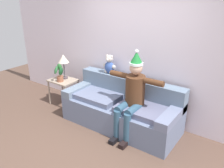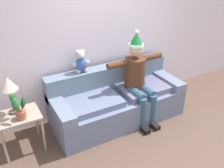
{
  "view_description": "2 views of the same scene",
  "coord_description": "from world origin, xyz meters",
  "views": [
    {
      "loc": [
        2.11,
        -2.3,
        2.42
      ],
      "look_at": [
        -0.17,
        0.93,
        0.84
      ],
      "focal_mm": 37.17,
      "sensor_mm": 36.0,
      "label": 1
    },
    {
      "loc": [
        -1.8,
        -2.06,
        2.58
      ],
      "look_at": [
        -0.21,
        0.8,
        0.83
      ],
      "focal_mm": 39.42,
      "sensor_mm": 36.0,
      "label": 2
    }
  ],
  "objects": [
    {
      "name": "side_table",
      "position": [
        -1.58,
        1.03,
        0.49
      ],
      "size": [
        0.59,
        0.46,
        0.59
      ],
      "color": "tan",
      "rests_on": "ground_plane"
    },
    {
      "name": "person_seated",
      "position": [
        0.31,
        0.85,
        0.79
      ],
      "size": [
        1.02,
        0.77,
        1.55
      ],
      "color": "#4D2D1A",
      "rests_on": "ground_plane"
    },
    {
      "name": "potted_plant",
      "position": [
        -1.56,
        0.92,
        0.77
      ],
      "size": [
        0.25,
        0.26,
        0.4
      ],
      "color": "#95573E",
      "rests_on": "side_table"
    },
    {
      "name": "ground_plane",
      "position": [
        0.0,
        0.0,
        0.0
      ],
      "size": [
        10.0,
        10.0,
        0.0
      ],
      "primitive_type": "plane",
      "color": "brown"
    },
    {
      "name": "table_lamp",
      "position": [
        -1.61,
        1.12,
        1.02
      ],
      "size": [
        0.24,
        0.24,
        0.55
      ],
      "color": "#4C3F46",
      "rests_on": "side_table"
    },
    {
      "name": "teddy_bear",
      "position": [
        -0.49,
        1.3,
        1.06
      ],
      "size": [
        0.29,
        0.17,
        0.38
      ],
      "color": "#345198",
      "rests_on": "couch"
    },
    {
      "name": "back_wall",
      "position": [
        0.0,
        1.55,
        1.35
      ],
      "size": [
        7.0,
        0.1,
        2.7
      ],
      "primitive_type": "cube",
      "color": "silver",
      "rests_on": "ground_plane"
    },
    {
      "name": "couch",
      "position": [
        0.0,
        1.02,
        0.35
      ],
      "size": [
        2.22,
        0.9,
        0.89
      ],
      "color": "slate",
      "rests_on": "ground_plane"
    }
  ]
}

